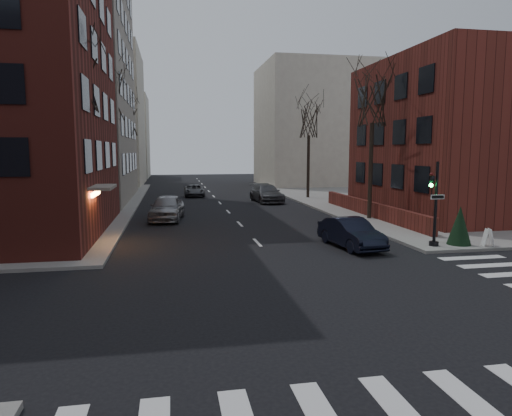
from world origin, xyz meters
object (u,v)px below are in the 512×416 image
at_px(tree_left_a, 75,73).
at_px(tree_right_b, 309,120).
at_px(car_lane_silver, 167,208).
at_px(streetlamp_near, 112,157).
at_px(car_lane_gray, 266,193).
at_px(sandwich_board, 488,237).
at_px(tree_left_b, 107,93).
at_px(evergreen_shrub, 460,225).
at_px(tree_right_a, 373,98).
at_px(car_lane_far, 194,190).
at_px(streetlamp_far, 134,154).
at_px(tree_left_c, 126,118).
at_px(parked_sedan, 351,233).
at_px(traffic_signal, 434,209).

relative_size(tree_left_a, tree_right_b, 1.12).
bearing_deg(tree_left_a, car_lane_silver, 57.02).
bearing_deg(streetlamp_near, car_lane_gray, 32.70).
xyz_separation_m(tree_left_a, streetlamp_near, (0.60, 8.00, -4.23)).
distance_m(tree_right_b, car_lane_silver, 18.86).
height_order(car_lane_silver, sandwich_board, car_lane_silver).
relative_size(car_lane_silver, car_lane_gray, 0.92).
xyz_separation_m(tree_left_a, tree_left_b, (0.00, 12.00, 0.44)).
bearing_deg(evergreen_shrub, car_lane_gray, 103.66).
xyz_separation_m(tree_right_a, car_lane_far, (-10.74, 18.44, -7.43)).
distance_m(tree_left_b, streetlamp_far, 16.68).
bearing_deg(car_lane_far, car_lane_silver, -98.73).
relative_size(tree_left_c, evergreen_shrub, 5.21).
xyz_separation_m(tree_right_b, streetlamp_far, (-17.00, 10.00, -3.35)).
relative_size(tree_left_a, car_lane_gray, 1.88).
bearing_deg(car_lane_far, tree_right_a, -59.15).
height_order(tree_left_a, car_lane_silver, tree_left_a).
height_order(tree_left_c, parked_sedan, tree_left_c).
bearing_deg(streetlamp_near, tree_left_a, -94.29).
relative_size(tree_left_b, tree_right_b, 1.18).
bearing_deg(tree_right_b, evergreen_shrub, -88.61).
distance_m(streetlamp_far, car_lane_gray, 17.64).
xyz_separation_m(car_lane_silver, evergreen_shrub, (13.92, -11.48, 0.23)).
height_order(parked_sedan, sandwich_board, parked_sedan).
bearing_deg(traffic_signal, tree_left_b, 134.54).
xyz_separation_m(streetlamp_near, evergreen_shrub, (17.56, -12.95, -3.15)).
bearing_deg(parked_sedan, tree_left_b, 121.57).
distance_m(traffic_signal, evergreen_shrub, 1.64).
bearing_deg(parked_sedan, sandwich_board, -20.92).
relative_size(tree_left_c, tree_right_b, 1.06).
relative_size(tree_left_b, parked_sedan, 2.49).
xyz_separation_m(tree_left_b, car_lane_far, (6.86, 10.44, -8.32)).
bearing_deg(streetlamp_near, tree_left_c, 91.91).
relative_size(tree_left_a, sandwich_board, 12.30).
bearing_deg(car_lane_gray, tree_right_b, 19.86).
distance_m(tree_left_b, parked_sedan, 22.19).
bearing_deg(car_lane_far, car_lane_gray, -45.44).
height_order(parked_sedan, car_lane_silver, car_lane_silver).
relative_size(streetlamp_near, sandwich_board, 7.53).
xyz_separation_m(tree_left_b, car_lane_gray, (13.06, 4.00, -8.12)).
height_order(tree_right_a, sandwich_board, tree_right_a).
xyz_separation_m(tree_left_c, car_lane_silver, (4.24, -19.47, -7.18)).
bearing_deg(tree_right_a, car_lane_gray, 110.71).
xyz_separation_m(traffic_signal, streetlamp_far, (-16.14, 33.01, 2.33)).
bearing_deg(tree_left_c, traffic_signal, -61.64).
height_order(parked_sedan, car_lane_far, parked_sedan).
height_order(car_lane_far, sandwich_board, car_lane_far).
relative_size(tree_right_b, evergreen_shrub, 4.92).
bearing_deg(car_lane_gray, tree_left_c, 138.63).
bearing_deg(car_lane_far, tree_right_b, -21.82).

